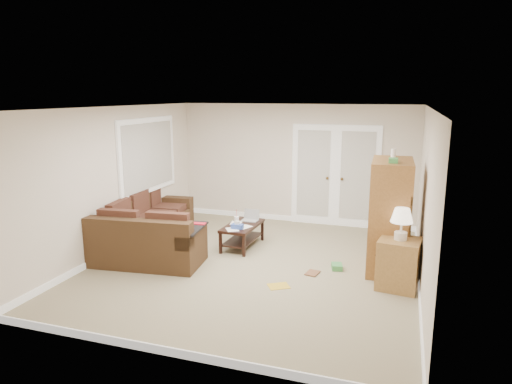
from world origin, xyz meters
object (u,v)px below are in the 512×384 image
(tv_armoire, at_px, (389,215))
(side_cabinet, at_px, (399,260))
(coffee_table, at_px, (243,234))
(sectional_sofa, at_px, (150,232))

(tv_armoire, distance_m, side_cabinet, 0.84)
(coffee_table, xyz_separation_m, side_cabinet, (2.69, -1.00, 0.19))
(sectional_sofa, bearing_deg, side_cabinet, -10.73)
(side_cabinet, bearing_deg, coffee_table, 167.63)
(sectional_sofa, bearing_deg, coffee_table, 17.95)
(tv_armoire, bearing_deg, sectional_sofa, -176.55)
(coffee_table, distance_m, tv_armoire, 2.61)
(coffee_table, bearing_deg, tv_armoire, -5.10)
(sectional_sofa, distance_m, tv_armoire, 4.07)
(sectional_sofa, relative_size, tv_armoire, 1.48)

